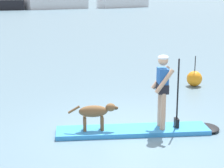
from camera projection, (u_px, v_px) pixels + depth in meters
ground_plane at (133, 133)px, 8.49m from camera, size 400.00×400.00×0.00m
paddleboard at (143, 130)px, 8.50m from camera, size 3.65×1.97×0.10m
person_paddler at (163, 86)px, 8.31m from camera, size 0.68×0.59×1.64m
dog at (96, 112)px, 8.29m from camera, size 1.04×0.48×0.59m
moored_boat_far_port at (56, 1)px, 69.45m from camera, size 11.98×4.43×11.63m
marker_buoy at (194, 79)px, 12.64m from camera, size 0.51×0.51×1.01m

